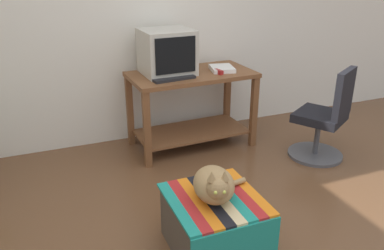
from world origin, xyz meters
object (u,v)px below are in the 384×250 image
cat (215,185)px  stapler (219,72)px  tv_monitor (167,52)px  book (222,69)px  office_chair (325,120)px  keyboard (173,78)px  desk (192,97)px  ottoman_with_blanket (214,223)px

cat → stapler: bearing=78.8°
tv_monitor → book: tv_monitor is taller
book → office_chair: bearing=-31.9°
tv_monitor → stapler: tv_monitor is taller
keyboard → book: size_ratio=1.51×
desk → cat: 1.64m
keyboard → office_chair: size_ratio=0.45×
keyboard → cat: keyboard is taller
tv_monitor → ottoman_with_blanket: tv_monitor is taller
desk → tv_monitor: bearing=161.5°
cat → office_chair: bearing=43.2°
office_chair → ottoman_with_blanket: bearing=-3.3°
keyboard → office_chair: bearing=-31.7°
ottoman_with_blanket → stapler: 1.68m
tv_monitor → ottoman_with_blanket: size_ratio=0.79×
desk → cat: bearing=-109.2°
tv_monitor → ottoman_with_blanket: bearing=-100.8°
book → cat: 1.75m
desk → book: 0.41m
desk → ottoman_with_blanket: size_ratio=1.98×
tv_monitor → stapler: (0.45, -0.20, -0.18)m
office_chair → stapler: 1.10m
keyboard → ottoman_with_blanket: keyboard is taller
book → ottoman_with_blanket: (-0.78, -1.52, -0.59)m
office_chair → tv_monitor: bearing=-63.7°
keyboard → book: (0.55, 0.12, 0.01)m
keyboard → stapler: bearing=-5.2°
office_chair → stapler: size_ratio=8.09×
ottoman_with_blanket → cat: 0.30m
desk → book: bearing=-8.7°
book → tv_monitor: bearing=-178.8°
desk → cat: (-0.48, -1.57, -0.02)m
book → office_chair: size_ratio=0.30×
desk → ottoman_with_blanket: bearing=-109.0°
office_chair → stapler: bearing=-67.7°
tv_monitor → keyboard: (-0.02, -0.22, -0.19)m
tv_monitor → keyboard: tv_monitor is taller
keyboard → stapler: size_ratio=3.64×
tv_monitor → cat: tv_monitor is taller
desk → office_chair: bearing=-37.6°
ottoman_with_blanket → office_chair: bearing=28.0°
book → desk: bearing=-174.6°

